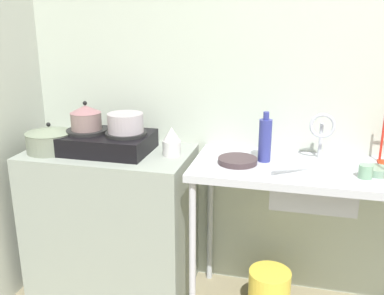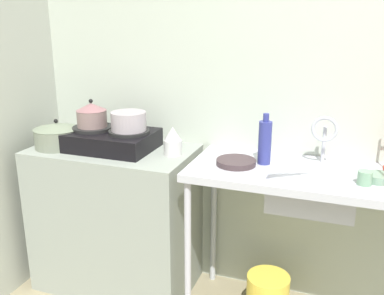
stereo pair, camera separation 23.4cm
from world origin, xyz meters
The scene contains 14 objects.
counter_concrete centered at (-1.59, 1.22, 0.44)m, with size 0.94×0.54×0.89m, color gray.
counter_sink centered at (-0.41, 1.22, 0.81)m, with size 1.33×0.54×0.89m.
stove centered at (-1.60, 1.22, 0.95)m, with size 0.50×0.36×0.12m.
pot_on_left_burner centered at (-1.72, 1.22, 1.08)m, with size 0.17×0.17×0.16m.
pot_on_right_burner centered at (-1.48, 1.22, 1.06)m, with size 0.20×0.20×0.10m.
pot_beside_stove centered at (-1.91, 1.14, 0.96)m, with size 0.27×0.27×0.17m.
percolator centered at (-1.22, 1.24, 0.97)m, with size 0.10×0.10×0.16m.
sink_basin centered at (-0.46, 1.20, 0.80)m, with size 0.42×0.32×0.18m, color #B4B5C0.
faucet centered at (-0.43, 1.34, 1.06)m, with size 0.13×0.08×0.26m.
frying_pan centered at (-0.85, 1.19, 0.90)m, with size 0.21×0.21×0.03m, color #3D2E31.
cup_by_rack centered at (-0.22, 1.12, 0.92)m, with size 0.07×0.07×0.07m, color gray.
small_bowl_on_drainboard centered at (-0.16, 1.19, 0.91)m, with size 0.13×0.13×0.04m, color gray.
bottle_by_sink centered at (-0.72, 1.26, 1.01)m, with size 0.07×0.07×0.27m.
bucket_on_floor centered at (-0.64, 1.19, 0.13)m, with size 0.24×0.24×0.26m, color gold.
Camera 1 is at (-0.56, -0.96, 1.64)m, focal length 40.64 mm.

